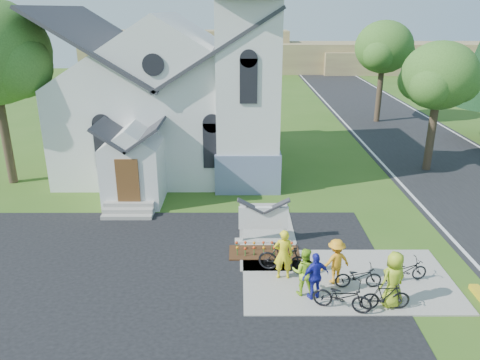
{
  "coord_description": "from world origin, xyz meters",
  "views": [
    {
      "loc": [
        -2.14,
        -13.08,
        8.58
      ],
      "look_at": [
        -2.09,
        5.0,
        1.94
      ],
      "focal_mm": 35.0,
      "sensor_mm": 36.0,
      "label": 1
    }
  ],
  "objects_px": {
    "bike_0": "(342,296)",
    "cyclist_2": "(315,276)",
    "bike_1": "(284,258)",
    "cyclist_3": "(336,261)",
    "cyclist_4": "(393,279)",
    "bike_4": "(406,270)",
    "cyclist_0": "(283,254)",
    "bike_3": "(385,296)",
    "cyclist_1": "(304,272)",
    "church_sign": "(263,218)",
    "bike_2": "(358,276)"
  },
  "relations": [
    {
      "from": "bike_0",
      "to": "cyclist_2",
      "type": "height_order",
      "value": "cyclist_2"
    },
    {
      "from": "bike_1",
      "to": "cyclist_3",
      "type": "xyz_separation_m",
      "value": [
        1.63,
        -0.63,
        0.24
      ]
    },
    {
      "from": "cyclist_4",
      "to": "bike_4",
      "type": "height_order",
      "value": "cyclist_4"
    },
    {
      "from": "cyclist_0",
      "to": "bike_3",
      "type": "height_order",
      "value": "cyclist_0"
    },
    {
      "from": "cyclist_4",
      "to": "bike_4",
      "type": "relative_size",
      "value": 1.18
    },
    {
      "from": "cyclist_1",
      "to": "bike_4",
      "type": "relative_size",
      "value": 1.04
    },
    {
      "from": "cyclist_2",
      "to": "bike_4",
      "type": "distance_m",
      "value": 3.31
    },
    {
      "from": "bike_1",
      "to": "cyclist_0",
      "type": "bearing_deg",
      "value": -174.29
    },
    {
      "from": "cyclist_0",
      "to": "cyclist_4",
      "type": "distance_m",
      "value": 3.53
    },
    {
      "from": "cyclist_0",
      "to": "bike_1",
      "type": "relative_size",
      "value": 0.98
    },
    {
      "from": "church_sign",
      "to": "cyclist_4",
      "type": "height_order",
      "value": "cyclist_4"
    },
    {
      "from": "bike_2",
      "to": "bike_4",
      "type": "distance_m",
      "value": 1.69
    },
    {
      "from": "bike_2",
      "to": "bike_4",
      "type": "relative_size",
      "value": 0.99
    },
    {
      "from": "bike_2",
      "to": "cyclist_3",
      "type": "xyz_separation_m",
      "value": [
        -0.7,
        0.31,
        0.38
      ]
    },
    {
      "from": "bike_2",
      "to": "cyclist_4",
      "type": "bearing_deg",
      "value": -142.09
    },
    {
      "from": "cyclist_0",
      "to": "cyclist_2",
      "type": "relative_size",
      "value": 1.13
    },
    {
      "from": "cyclist_3",
      "to": "cyclist_4",
      "type": "xyz_separation_m",
      "value": [
        1.47,
        -1.28,
        0.12
      ]
    },
    {
      "from": "church_sign",
      "to": "cyclist_0",
      "type": "relative_size",
      "value": 1.25
    },
    {
      "from": "bike_2",
      "to": "bike_1",
      "type": "bearing_deg",
      "value": 67.01
    },
    {
      "from": "church_sign",
      "to": "cyclist_1",
      "type": "bearing_deg",
      "value": -72.81
    },
    {
      "from": "church_sign",
      "to": "bike_3",
      "type": "distance_m",
      "value": 5.61
    },
    {
      "from": "church_sign",
      "to": "cyclist_4",
      "type": "relative_size",
      "value": 1.23
    },
    {
      "from": "cyclist_0",
      "to": "cyclist_1",
      "type": "height_order",
      "value": "cyclist_0"
    },
    {
      "from": "bike_0",
      "to": "cyclist_1",
      "type": "bearing_deg",
      "value": 69.38
    },
    {
      "from": "bike_0",
      "to": "cyclist_4",
      "type": "bearing_deg",
      "value": -63.1
    },
    {
      "from": "bike_0",
      "to": "bike_4",
      "type": "xyz_separation_m",
      "value": [
        2.42,
        1.57,
        -0.06
      ]
    },
    {
      "from": "bike_2",
      "to": "church_sign",
      "type": "bearing_deg",
      "value": 41.47
    },
    {
      "from": "bike_0",
      "to": "cyclist_3",
      "type": "distance_m",
      "value": 1.54
    },
    {
      "from": "bike_2",
      "to": "cyclist_4",
      "type": "height_order",
      "value": "cyclist_4"
    },
    {
      "from": "bike_0",
      "to": "cyclist_1",
      "type": "height_order",
      "value": "cyclist_1"
    },
    {
      "from": "bike_4",
      "to": "cyclist_3",
      "type": "bearing_deg",
      "value": 80.64
    },
    {
      "from": "bike_0",
      "to": "bike_4",
      "type": "height_order",
      "value": "bike_0"
    },
    {
      "from": "cyclist_4",
      "to": "bike_4",
      "type": "distance_m",
      "value": 1.67
    },
    {
      "from": "bike_0",
      "to": "bike_1",
      "type": "bearing_deg",
      "value": 54.35
    },
    {
      "from": "bike_3",
      "to": "bike_4",
      "type": "height_order",
      "value": "bike_3"
    },
    {
      "from": "cyclist_2",
      "to": "cyclist_4",
      "type": "distance_m",
      "value": 2.31
    },
    {
      "from": "cyclist_0",
      "to": "cyclist_4",
      "type": "xyz_separation_m",
      "value": [
        3.17,
        -1.57,
        0.01
      ]
    },
    {
      "from": "bike_3",
      "to": "cyclist_4",
      "type": "height_order",
      "value": "cyclist_4"
    },
    {
      "from": "church_sign",
      "to": "bike_1",
      "type": "relative_size",
      "value": 1.23
    },
    {
      "from": "church_sign",
      "to": "bike_4",
      "type": "bearing_deg",
      "value": -31.76
    },
    {
      "from": "bike_1",
      "to": "church_sign",
      "type": "bearing_deg",
      "value": 30.92
    },
    {
      "from": "bike_3",
      "to": "bike_1",
      "type": "bearing_deg",
      "value": 50.62
    },
    {
      "from": "cyclist_0",
      "to": "bike_2",
      "type": "xyz_separation_m",
      "value": [
        2.39,
        -0.6,
        -0.48
      ]
    },
    {
      "from": "cyclist_2",
      "to": "cyclist_3",
      "type": "bearing_deg",
      "value": -153.95
    },
    {
      "from": "cyclist_4",
      "to": "cyclist_1",
      "type": "bearing_deg",
      "value": -37.54
    },
    {
      "from": "bike_1",
      "to": "cyclist_3",
      "type": "height_order",
      "value": "cyclist_3"
    },
    {
      "from": "cyclist_1",
      "to": "bike_1",
      "type": "bearing_deg",
      "value": -59.5
    },
    {
      "from": "cyclist_4",
      "to": "bike_4",
      "type": "bearing_deg",
      "value": -147.31
    },
    {
      "from": "bike_1",
      "to": "bike_2",
      "type": "height_order",
      "value": "bike_1"
    },
    {
      "from": "church_sign",
      "to": "cyclist_3",
      "type": "xyz_separation_m",
      "value": [
        2.22,
        -2.89,
        -0.2
      ]
    }
  ]
}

